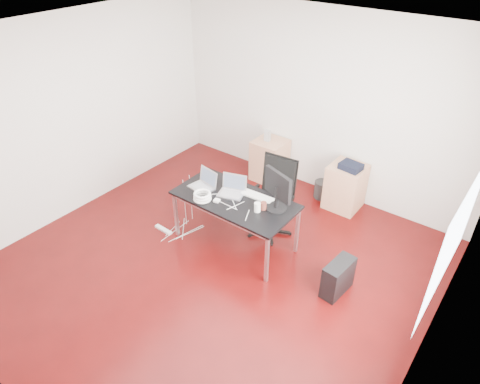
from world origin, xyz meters
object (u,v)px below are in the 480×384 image
Objects in this scene: office_chair at (274,194)px; filing_cabinet_right at (345,187)px; desk at (235,202)px; pc_tower at (338,277)px; filing_cabinet_left at (270,160)px.

filing_cabinet_right is (0.55, 1.14, -0.26)m from office_chair.
pc_tower is (1.51, 0.02, -0.46)m from desk.
filing_cabinet_left is at bearing 120.29° from office_chair.
office_chair is 1.43m from filing_cabinet_left.
filing_cabinet_left is 1.00× the size of filing_cabinet_right.
desk is 1.58m from pc_tower.
pc_tower is (2.10, -1.68, -0.13)m from filing_cabinet_left.
filing_cabinet_left is at bearing 147.07° from pc_tower.
desk is 1.48× the size of office_chair.
filing_cabinet_right is at bearing 119.16° from pc_tower.
desk is 2.29× the size of filing_cabinet_right.
office_chair is at bearing 162.88° from pc_tower.
filing_cabinet_left reaches higher than pc_tower.
desk is 3.56× the size of pc_tower.
filing_cabinet_left is at bearing 109.02° from desk.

